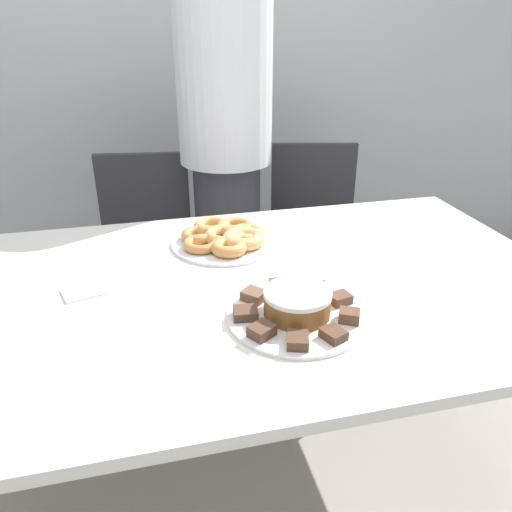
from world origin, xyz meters
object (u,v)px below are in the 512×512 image
at_px(office_chair_left, 146,266).
at_px(office_chair_right, 314,249).
at_px(napkin, 83,292).
at_px(plate_cake, 297,316).
at_px(frosted_cake, 297,303).
at_px(plate_donuts, 225,242).
at_px(person_standing, 226,151).

bearing_deg(office_chair_left, office_chair_right, 8.52).
relative_size(office_chair_left, office_chair_right, 1.00).
bearing_deg(napkin, office_chair_left, 78.38).
distance_m(office_chair_left, plate_cake, 1.16).
distance_m(frosted_cake, napkin, 0.56).
distance_m(plate_donuts, napkin, 0.47).
distance_m(person_standing, frosted_cake, 1.10).
distance_m(person_standing, office_chair_right, 0.62).
xyz_separation_m(plate_cake, napkin, (-0.51, 0.25, -0.00)).
bearing_deg(frosted_cake, office_chair_right, 67.43).
bearing_deg(napkin, frosted_cake, -26.07).
height_order(office_chair_right, napkin, office_chair_right).
xyz_separation_m(plate_cake, plate_donuts, (-0.09, 0.47, 0.00)).
bearing_deg(office_chair_right, plate_cake, -99.32).
bearing_deg(plate_donuts, frosted_cake, -79.56).
bearing_deg(plate_cake, person_standing, 88.03).
xyz_separation_m(person_standing, napkin, (-0.54, -0.85, -0.14)).
height_order(person_standing, frosted_cake, person_standing).
relative_size(person_standing, frosted_cake, 10.55).
bearing_deg(office_chair_left, frosted_cake, -63.56).
bearing_deg(frosted_cake, napkin, 153.93).
distance_m(person_standing, office_chair_left, 0.61).
relative_size(person_standing, plate_cake, 5.08).
xyz_separation_m(office_chair_left, frosted_cake, (0.34, -1.05, 0.38)).
height_order(frosted_cake, napkin, frosted_cake).
distance_m(person_standing, plate_cake, 1.11).
distance_m(plate_cake, napkin, 0.56).
relative_size(office_chair_right, plate_cake, 2.64).
xyz_separation_m(office_chair_right, napkin, (-0.94, -0.81, 0.34)).
bearing_deg(office_chair_right, person_standing, -173.44).
relative_size(plate_donuts, frosted_cake, 2.12).
relative_size(frosted_cake, napkin, 1.35).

